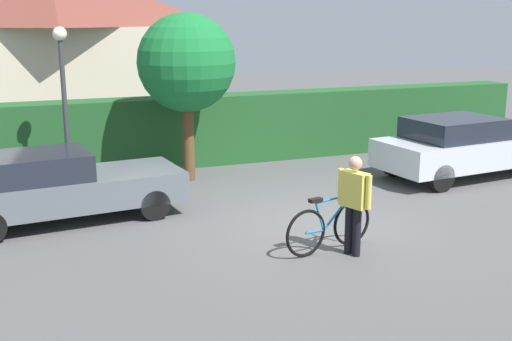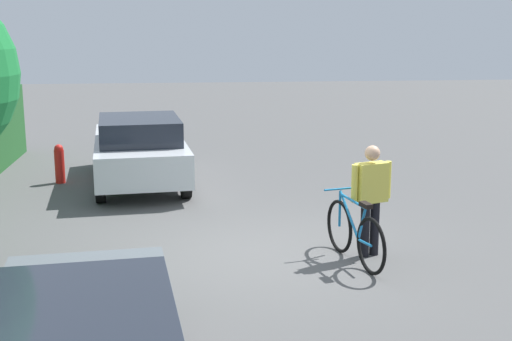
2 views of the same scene
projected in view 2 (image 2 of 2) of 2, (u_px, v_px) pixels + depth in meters
The scene contains 5 objects.
ground_plane at pixel (261, 254), 9.87m from camera, with size 60.00×60.00×0.00m, color #505050.
parked_car_far at pixel (139, 149), 14.10m from camera, with size 4.53×2.17×1.42m.
bicycle at pixel (355, 234), 9.45m from camera, with size 1.69×0.56×0.95m.
person_rider at pixel (371, 192), 9.63m from camera, with size 0.34×0.62×1.59m.
fire_hydrant at pixel (60, 163), 14.23m from camera, with size 0.20×0.20×0.81m.
Camera 2 is at (-9.33, 1.14, 3.22)m, focal length 48.40 mm.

